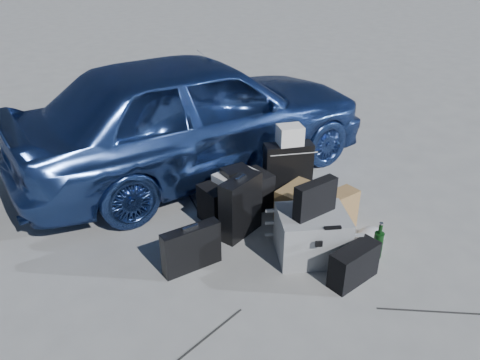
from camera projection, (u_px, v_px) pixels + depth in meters
name	position (u px, v px, depth m)	size (l,w,h in m)	color
ground	(293.00, 266.00, 4.03)	(60.00, 60.00, 0.00)	#A2A19D
car	(196.00, 114.00, 5.35)	(1.68, 4.18, 1.43)	#304D94
pelican_case	(312.00, 235.00, 4.07)	(0.59, 0.48, 0.43)	#AAADAF
laptop_bag	(315.00, 198.00, 3.90)	(0.41, 0.10, 0.31)	black
briefcase	(191.00, 248.00, 3.92)	(0.51, 0.11, 0.40)	black
suitcase_left	(241.00, 207.00, 4.34)	(0.45, 0.16, 0.59)	black
suitcase_right	(288.00, 170.00, 4.98)	(0.51, 0.18, 0.61)	black
white_carton	(290.00, 135.00, 4.80)	(0.25, 0.20, 0.20)	white
duffel_bag	(236.00, 196.00, 4.72)	(0.75, 0.32, 0.38)	black
flat_box_white	(237.00, 177.00, 4.62)	(0.41, 0.30, 0.07)	white
flat_box_black	(236.00, 171.00, 4.59)	(0.26, 0.19, 0.06)	black
kraft_bag	(341.00, 210.00, 4.47)	(0.30, 0.18, 0.40)	#9A7443
cardboard_box	(302.00, 204.00, 4.65)	(0.43, 0.37, 0.32)	olive
plastic_bag	(371.00, 236.00, 4.30)	(0.27, 0.23, 0.15)	silver
messenger_bag	(354.00, 265.00, 3.79)	(0.46, 0.17, 0.32)	black
green_bottle	(378.00, 241.00, 4.07)	(0.09, 0.09, 0.34)	black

